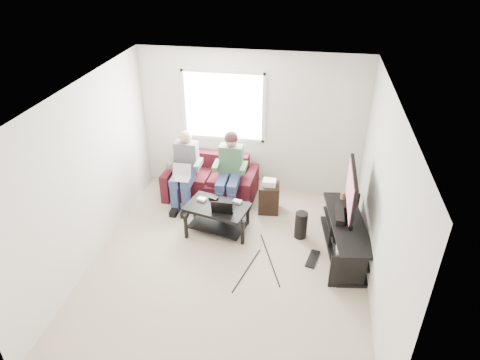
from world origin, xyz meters
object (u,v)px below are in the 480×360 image
Objects in this scene: tv at (351,192)px; end_table at (269,197)px; tv_stand at (345,238)px; coffee_table at (217,213)px; subwoofer at (301,225)px; sofa at (211,181)px.

tv is 1.65m from end_table.
tv_stand is 0.77m from tv.
coffee_table is 1.05m from end_table.
end_table is at bearing 43.91° from coffee_table.
end_table reaches higher than subwoofer.
tv is at bearing -31.88° from end_table.
end_table reaches higher than coffee_table.
coffee_table is 1.75× the size of end_table.
subwoofer is at bearing 169.00° from tv.
subwoofer is (-0.67, 0.13, -0.78)m from tv.
end_table is (1.10, -0.33, -0.01)m from sofa.
sofa is 1.96m from subwoofer.
subwoofer is 0.73× the size of end_table.
coffee_table is 0.98× the size of tv.
tv reaches higher than tv_stand.
tv reaches higher than coffee_table.
coffee_table is 1.35m from subwoofer.
end_table is (-1.26, 0.88, 0.04)m from tv_stand.
tv is (-0.00, 0.10, 0.76)m from tv_stand.
tv is at bearing -25.27° from sofa.
tv_stand is at bearing -27.19° from sofa.
tv reaches higher than end_table.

